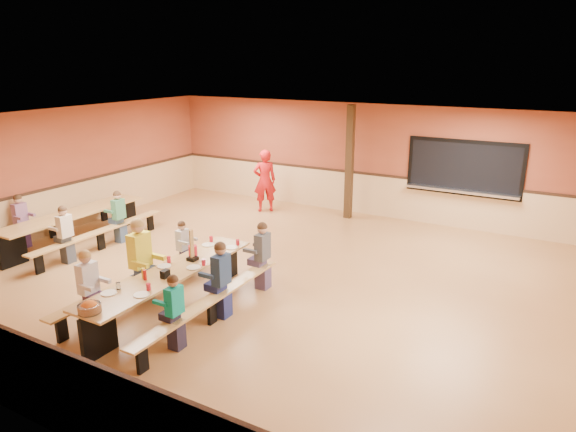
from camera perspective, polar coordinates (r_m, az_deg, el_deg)
The scene contains 23 objects.
ground at distance 10.20m, azimuth -2.09°, elevation -6.70°, with size 12.00×12.00×0.00m, color #966539.
room_envelope at distance 9.95m, azimuth -2.13°, elevation -3.05°, with size 12.04×10.04×3.02m.
kitchen_pass_through at distance 13.37m, azimuth 18.96°, elevation 4.83°, with size 2.78×0.28×1.38m.
structural_post at distance 13.62m, azimuth 6.85°, elevation 5.89°, with size 0.18×0.18×3.00m, color #2F200F.
cafeteria_table_main at distance 8.85m, azimuth -12.81°, elevation -7.28°, with size 1.91×3.70×0.74m.
cafeteria_table_second at distance 12.77m, azimuth -22.64°, elevation -0.59°, with size 1.91×3.70×0.74m.
seated_child_white_left at distance 8.76m, azimuth -21.26°, elevation -7.56°, with size 0.40×0.32×1.26m, color white, non-canonical shape.
seated_adult_yellow at distance 9.40m, azimuth -16.09°, elevation -4.70°, with size 0.49×0.40×1.46m, color yellow, non-canonical shape.
seated_child_grey_left at distance 10.21m, azimuth -11.58°, elevation -3.64°, with size 0.32×0.27×1.12m, color #B7B7B7, non-canonical shape.
seated_child_teal_right at distance 7.76m, azimuth -12.44°, elevation -10.46°, with size 0.34×0.28×1.15m, color #0C9686, non-canonical shape.
seated_child_navy_right at distance 8.51m, azimuth -7.41°, elevation -7.12°, with size 0.41×0.33×1.29m, color navy, non-canonical shape.
seated_child_char_right at distance 9.47m, azimuth -2.83°, elevation -4.50°, with size 0.40×0.32×1.26m, color #45484E, non-canonical shape.
seated_child_purple_sec at distance 13.00m, azimuth -27.53°, elevation -0.56°, with size 0.37×0.30×1.22m, color #8D5D81, non-canonical shape.
seated_child_green_sec at distance 12.49m, azimuth -18.25°, elevation -0.12°, with size 0.37×0.30×1.21m, color #3F825A, non-canonical shape.
seated_child_tan_sec at distance 11.62m, azimuth -23.48°, elevation -1.94°, with size 0.37×0.30×1.22m, color beige, non-canonical shape.
standing_woman at distance 14.29m, azimuth -2.60°, elevation 3.94°, with size 0.64×0.42×1.74m, color red.
punch_pitcher at distance 9.23m, azimuth -10.52°, elevation -3.90°, with size 0.16×0.16×0.22m, color red.
chip_bowl at distance 7.72m, azimuth -21.21°, elevation -9.44°, with size 0.32×0.32×0.15m, color orange, non-canonical shape.
napkin_dispenser at distance 8.51m, azimuth -13.49°, elevation -6.27°, with size 0.10×0.14×0.13m, color black.
condiment_mustard at distance 8.58m, azimuth -15.77°, elevation -6.13°, with size 0.06×0.06×0.17m, color yellow.
condiment_ketchup at distance 8.50m, azimuth -15.62°, elevation -6.32°, with size 0.06×0.06×0.17m, color #B2140F.
table_paddle at distance 9.09m, azimuth -10.59°, elevation -4.06°, with size 0.16×0.16×0.56m.
place_settings at distance 8.74m, azimuth -12.93°, elevation -5.67°, with size 0.65×3.30×0.11m, color beige, non-canonical shape.
Camera 1 is at (4.90, -7.95, 4.11)m, focal length 32.00 mm.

